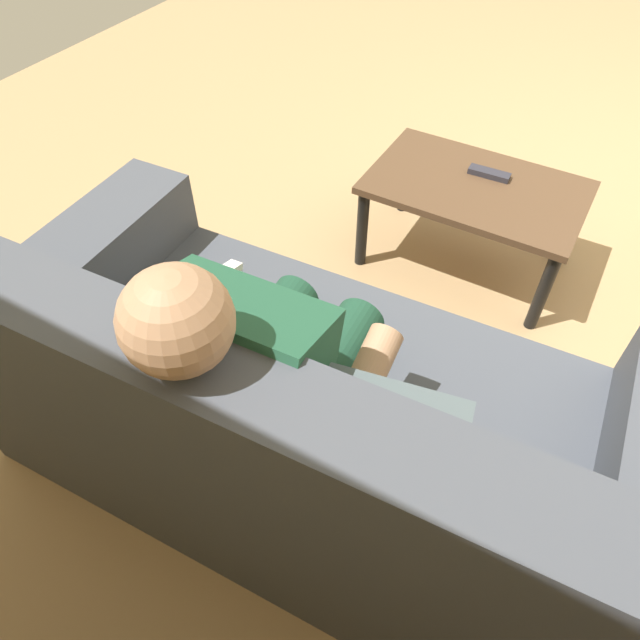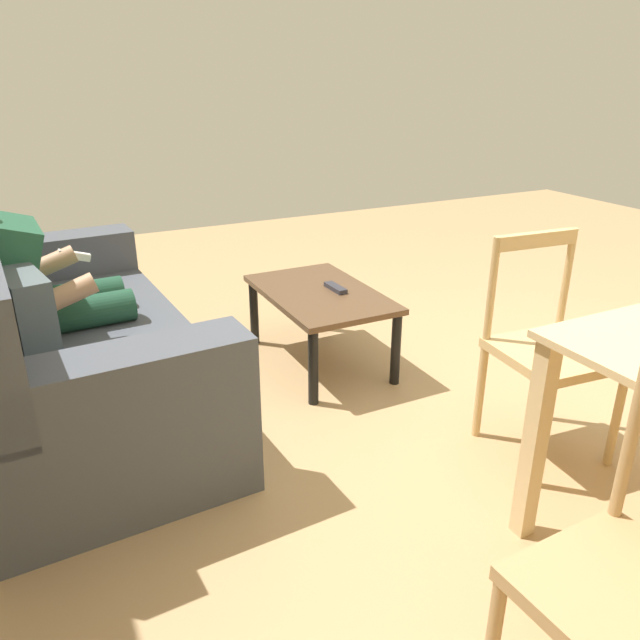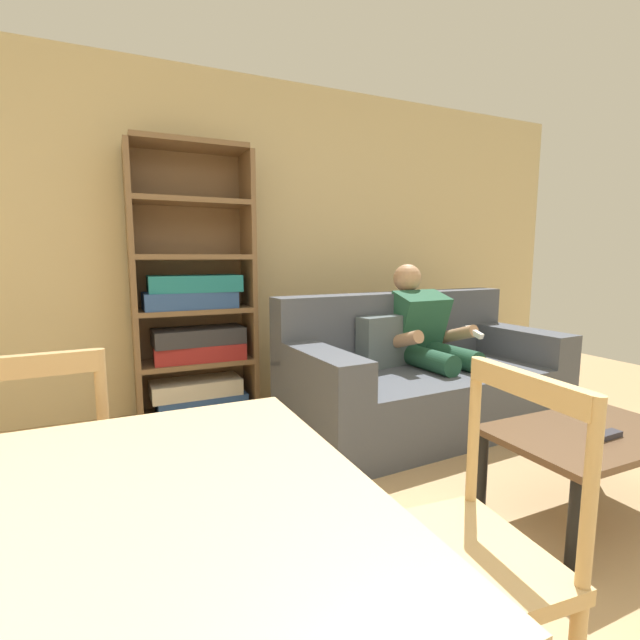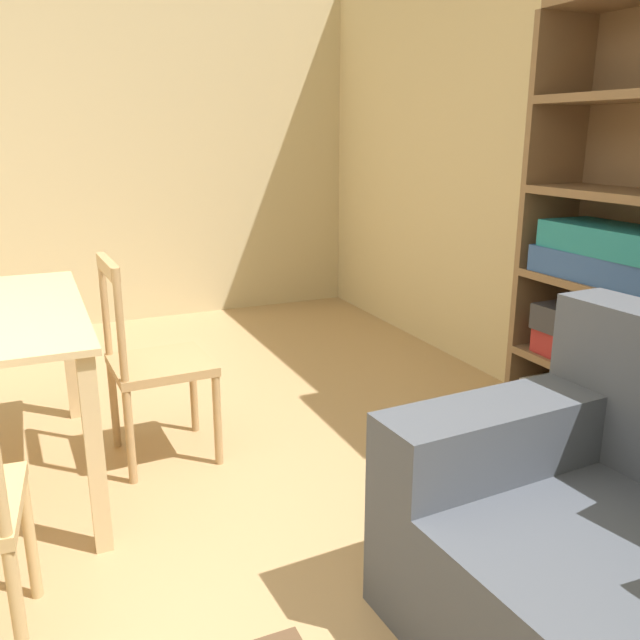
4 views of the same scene
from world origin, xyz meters
The scene contains 8 objects.
wall_back centered at (0.00, 3.02, 1.29)m, with size 6.94×0.12×2.58m, color #D1BC8C.
couch centered at (1.17, 1.91, 0.33)m, with size 2.01×1.03×0.92m.
person_lounging centered at (1.27, 1.96, 0.59)m, with size 0.61×0.94×1.13m.
coffee_table centered at (1.14, 0.63, 0.36)m, with size 0.87×0.55×0.42m.
tv_remote centered at (1.12, 0.54, 0.43)m, with size 0.05×0.17×0.02m, color #2D2D38.
bookshelf centered at (-0.23, 2.78, 0.77)m, with size 0.86×0.36×1.98m.
dining_chair_near_wall centered at (-1.01, 0.91, 0.45)m, with size 0.44×0.44×0.93m.
dining_chair_facing_couch centered at (0.00, 0.16, 0.45)m, with size 0.45×0.45×0.90m.
Camera 3 is at (-0.76, -0.62, 1.19)m, focal length 25.33 mm.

